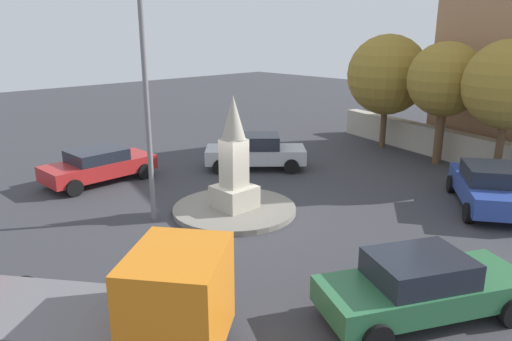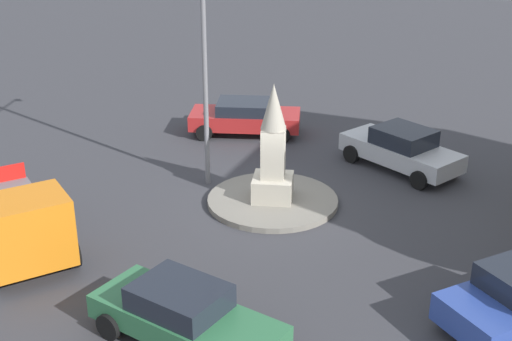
% 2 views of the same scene
% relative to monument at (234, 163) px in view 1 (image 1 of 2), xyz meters
% --- Properties ---
extents(ground_plane, '(80.00, 80.00, 0.00)m').
position_rel_monument_xyz_m(ground_plane, '(0.00, 0.00, -1.72)').
color(ground_plane, '#38383D').
extents(traffic_island, '(4.14, 4.14, 0.18)m').
position_rel_monument_xyz_m(traffic_island, '(0.00, 0.00, -1.63)').
color(traffic_island, gray).
rests_on(traffic_island, ground).
extents(monument, '(1.24, 1.24, 3.76)m').
position_rel_monument_xyz_m(monument, '(0.00, 0.00, 0.00)').
color(monument, '#B2AA99').
rests_on(monument, traffic_island).
extents(streetlamp, '(2.98, 0.28, 8.41)m').
position_rel_monument_xyz_m(streetlamp, '(1.31, 2.33, 3.31)').
color(streetlamp, slate).
rests_on(streetlamp, ground).
extents(car_blue_far_side, '(3.99, 4.64, 1.55)m').
position_rel_monument_xyz_m(car_blue_far_side, '(-5.76, -6.50, -0.93)').
color(car_blue_far_side, '#2D479E').
rests_on(car_blue_far_side, ground).
extents(car_red_parked_left, '(2.14, 4.38, 1.36)m').
position_rel_monument_xyz_m(car_red_parked_left, '(6.22, 1.74, -1.00)').
color(car_red_parked_left, '#B22323').
rests_on(car_red_parked_left, ground).
extents(car_silver_waiting, '(4.21, 4.34, 1.52)m').
position_rel_monument_xyz_m(car_silver_waiting, '(3.32, -4.19, -0.95)').
color(car_silver_waiting, '#B7BABF').
rests_on(car_silver_waiting, ground).
extents(car_green_passing, '(3.54, 4.76, 1.44)m').
position_rel_monument_xyz_m(car_green_passing, '(-7.37, 1.21, -0.98)').
color(car_green_passing, '#2D6B42').
rests_on(car_green_passing, ground).
extents(truck_orange_near_island, '(5.44, 4.84, 2.23)m').
position_rel_monument_xyz_m(truck_orange_near_island, '(-4.19, 6.40, -0.69)').
color(truck_orange_near_island, orange).
rests_on(truck_orange_near_island, ground).
extents(stone_boundary_wall, '(16.58, 5.19, 1.37)m').
position_rel_monument_xyz_m(stone_boundary_wall, '(-3.17, -11.50, -1.03)').
color(stone_boundary_wall, '#B2AA99').
rests_on(stone_boundary_wall, ground).
extents(tree_near_wall, '(3.47, 3.47, 5.61)m').
position_rel_monument_xyz_m(tree_near_wall, '(-4.71, -10.04, 2.15)').
color(tree_near_wall, brown).
rests_on(tree_near_wall, ground).
extents(tree_mid_cluster, '(4.00, 4.00, 5.73)m').
position_rel_monument_xyz_m(tree_mid_cluster, '(1.68, -11.80, 2.01)').
color(tree_mid_cluster, brown).
rests_on(tree_mid_cluster, ground).
extents(tree_far_corner, '(3.28, 3.28, 5.46)m').
position_rel_monument_xyz_m(tree_far_corner, '(-1.80, -10.84, 2.07)').
color(tree_far_corner, brown).
rests_on(tree_far_corner, ground).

